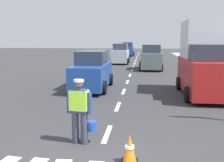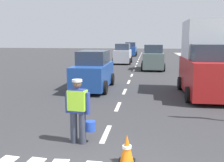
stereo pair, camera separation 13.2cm
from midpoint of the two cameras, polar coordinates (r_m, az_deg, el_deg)
name	(u,v)px [view 2 (the right image)]	position (r m, az deg, el deg)	size (l,w,h in m)	color
ground_plane	(136,66)	(25.35, 5.40, 3.23)	(96.00, 96.00, 0.00)	#333335
lane_center_line	(137,63)	(29.53, 5.76, 4.09)	(0.14, 46.40, 0.01)	silver
road_worker	(79,108)	(6.61, -6.82, -5.98)	(0.77, 0.36, 1.67)	#383D4C
traffic_cone_near	(127,149)	(5.77, 3.99, -14.78)	(0.36, 0.36, 0.63)	black
delivery_truck	(206,62)	(12.95, 20.27, 4.05)	(2.16, 4.60, 3.54)	red
car_outgoing_far	(153,58)	(22.82, 9.22, 5.03)	(1.97, 3.90, 2.18)	slate
car_oncoming_lead	(93,71)	(13.83, -3.86, 2.14)	(1.88, 4.16, 2.04)	#1E4799
car_oncoming_second	(123,54)	(28.33, 2.53, 5.93)	(1.92, 4.03, 2.16)	silver
car_oncoming_third	(131,50)	(41.28, 4.23, 6.96)	(1.98, 4.21, 2.14)	#1E4799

